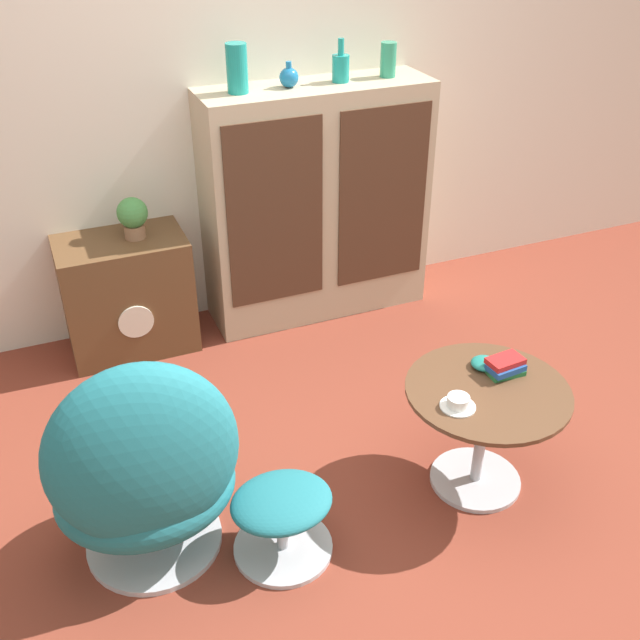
{
  "coord_description": "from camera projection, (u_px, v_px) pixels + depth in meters",
  "views": [
    {
      "loc": [
        -1.02,
        -1.91,
        2.18
      ],
      "look_at": [
        -0.01,
        0.51,
        0.55
      ],
      "focal_mm": 42.0,
      "sensor_mm": 36.0,
      "label": 1
    }
  ],
  "objects": [
    {
      "name": "vase_rightmost",
      "position": [
        388.0,
        60.0,
        3.7
      ],
      "size": [
        0.08,
        0.08,
        0.17
      ],
      "color": "#2D8E6B",
      "rests_on": "sideboard"
    },
    {
      "name": "tv_console",
      "position": [
        127.0,
        295.0,
        3.76
      ],
      "size": [
        0.62,
        0.4,
        0.6
      ],
      "color": "brown",
      "rests_on": "ground_plane"
    },
    {
      "name": "teacup",
      "position": [
        458.0,
        403.0,
        2.71
      ],
      "size": [
        0.13,
        0.13,
        0.05
      ],
      "color": "white",
      "rests_on": "coffee_table"
    },
    {
      "name": "ottoman",
      "position": [
        282.0,
        512.0,
        2.66
      ],
      "size": [
        0.37,
        0.37,
        0.29
      ],
      "color": "#B7B7BC",
      "rests_on": "ground_plane"
    },
    {
      "name": "egg_chair",
      "position": [
        145.0,
        473.0,
        2.54
      ],
      "size": [
        0.65,
        0.6,
        0.87
      ],
      "color": "#B7B7BC",
      "rests_on": "ground_plane"
    },
    {
      "name": "vase_inner_right",
      "position": [
        341.0,
        67.0,
        3.62
      ],
      "size": [
        0.08,
        0.08,
        0.2
      ],
      "color": "teal",
      "rests_on": "sideboard"
    },
    {
      "name": "vase_inner_left",
      "position": [
        289.0,
        77.0,
        3.55
      ],
      "size": [
        0.09,
        0.09,
        0.12
      ],
      "color": "#196699",
      "rests_on": "sideboard"
    },
    {
      "name": "sideboard",
      "position": [
        317.0,
        204.0,
        3.94
      ],
      "size": [
        1.18,
        0.38,
        1.24
      ],
      "color": "tan",
      "rests_on": "ground_plane"
    },
    {
      "name": "potted_plant",
      "position": [
        133.0,
        216.0,
        3.57
      ],
      "size": [
        0.15,
        0.15,
        0.2
      ],
      "color": "#996B4C",
      "rests_on": "tv_console"
    },
    {
      "name": "vase_leftmost",
      "position": [
        237.0,
        68.0,
        3.43
      ],
      "size": [
        0.1,
        0.1,
        0.22
      ],
      "color": "teal",
      "rests_on": "sideboard"
    },
    {
      "name": "ground_plane",
      "position": [
        372.0,
        499.0,
        2.98
      ],
      "size": [
        12.0,
        12.0,
        0.0
      ],
      "primitive_type": "plane",
      "color": "brown"
    },
    {
      "name": "book_stack",
      "position": [
        505.0,
        366.0,
        2.88
      ],
      "size": [
        0.15,
        0.11,
        0.07
      ],
      "color": "#237038",
      "rests_on": "coffee_table"
    },
    {
      "name": "coffee_table",
      "position": [
        484.0,
        418.0,
        2.89
      ],
      "size": [
        0.63,
        0.63,
        0.47
      ],
      "color": "#B7B7BC",
      "rests_on": "ground_plane"
    },
    {
      "name": "wall_back",
      "position": [
        227.0,
        69.0,
        3.63
      ],
      "size": [
        6.4,
        0.06,
        2.6
      ],
      "color": "silver",
      "rests_on": "ground_plane"
    },
    {
      "name": "bowl",
      "position": [
        484.0,
        363.0,
        2.93
      ],
      "size": [
        0.11,
        0.11,
        0.04
      ],
      "color": "#1E7A70",
      "rests_on": "coffee_table"
    }
  ]
}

